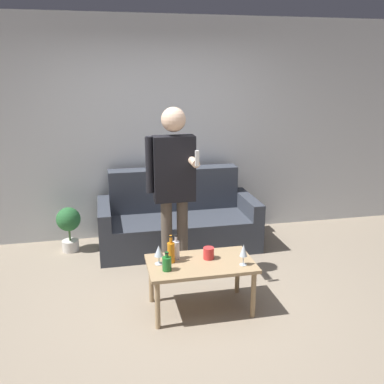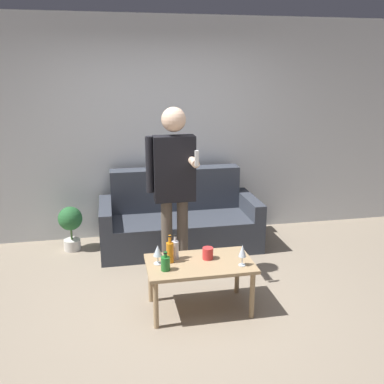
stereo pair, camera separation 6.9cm
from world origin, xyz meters
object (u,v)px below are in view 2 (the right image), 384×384
Objects in this scene: bottle_orange at (175,249)px; person_standing_front at (174,180)px; couch at (179,220)px; coffee_table at (200,268)px.

bottle_orange is 0.71m from person_standing_front.
couch is 2.01× the size of coffee_table.
person_standing_front is at bearing 82.17° from bottle_orange.
couch is at bearing 77.92° from person_standing_front.
bottle_orange is at bearing 150.86° from coffee_table.
couch is 1.43m from bottle_orange.
coffee_table is at bearing -78.24° from person_standing_front.
person_standing_front reaches higher than coffee_table.
coffee_table is 4.08× the size of bottle_orange.
coffee_table is 0.90m from person_standing_front.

